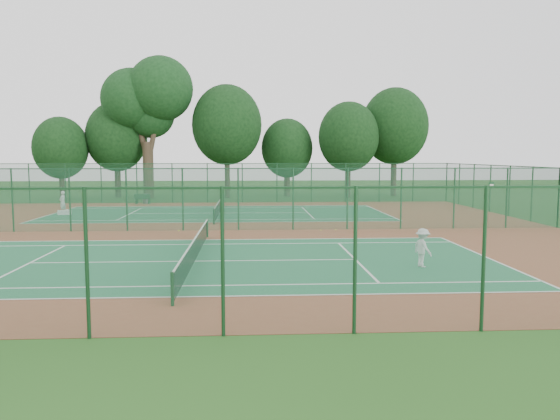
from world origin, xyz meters
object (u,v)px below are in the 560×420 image
object	(u,v)px
big_tree	(148,98)
bench	(143,199)
player_near	(423,248)
trash_bin	(145,199)
player_far	(63,202)
kit_bag	(64,212)

from	to	relation	value
big_tree	bench	bearing A→B (deg)	-85.46
player_near	bench	distance (m)	31.59
trash_bin	player_far	bearing A→B (deg)	-120.26
trash_bin	kit_bag	size ratio (longest dim) A/B	0.94
player_far	trash_bin	xyz separation A→B (m)	(4.48, 7.68, -0.40)
trash_bin	big_tree	bearing A→B (deg)	96.11
trash_bin	kit_bag	xyz separation A→B (m)	(-3.97, -8.91, -0.25)
player_near	bench	world-z (taller)	player_near
trash_bin	kit_bag	distance (m)	9.75
kit_bag	player_near	bearing A→B (deg)	-49.35
trash_bin	big_tree	size ratio (longest dim) A/B	0.06
player_near	trash_bin	xyz separation A→B (m)	(-15.54, 28.06, -0.33)
player_near	kit_bag	bearing A→B (deg)	26.34
player_far	big_tree	size ratio (longest dim) A/B	0.12
big_tree	trash_bin	bearing A→B (deg)	-83.89
kit_bag	bench	bearing A→B (deg)	60.21
trash_bin	big_tree	xyz separation A→B (m)	(-0.64, 5.98, 9.22)
player_far	kit_bag	xyz separation A→B (m)	(0.52, -1.23, -0.65)
player_far	player_near	bearing A→B (deg)	62.19
player_far	trash_bin	size ratio (longest dim) A/B	1.95
kit_bag	player_far	bearing A→B (deg)	107.97
player_near	kit_bag	xyz separation A→B (m)	(-19.50, 19.15, -0.57)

